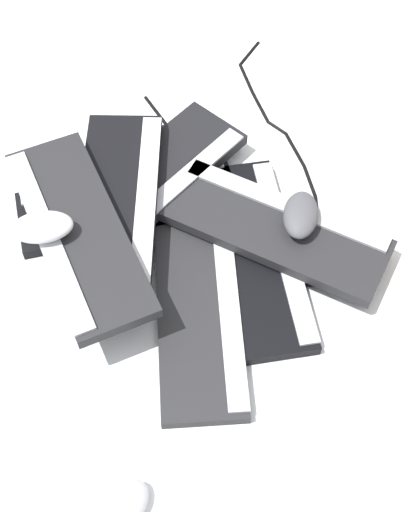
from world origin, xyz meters
TOP-DOWN VIEW (x-y plane):
  - ground_plane at (0.00, 0.00)m, footprint 3.20×3.20m
  - keyboard_0 at (0.12, 0.03)m, footprint 0.23×0.46m
  - keyboard_1 at (-0.07, 0.23)m, footprint 0.45×0.20m
  - keyboard_2 at (-0.02, -0.05)m, footprint 0.27×0.46m
  - keyboard_3 at (-0.02, 0.24)m, footprint 0.46×0.34m
  - keyboard_4 at (0.17, 0.05)m, footprint 0.41×0.43m
  - keyboard_5 at (-0.10, 0.19)m, footprint 0.30×0.46m
  - keyboard_6 at (-0.19, 0.13)m, footprint 0.18×0.45m
  - mouse_0 at (-0.26, -0.34)m, footprint 0.13×0.11m
  - mouse_1 at (0.21, 0.04)m, footprint 0.11×0.13m
  - mouse_2 at (-0.25, 0.14)m, footprint 0.12×0.09m
  - mouse_3 at (0.04, 0.35)m, footprint 0.11×0.13m
  - cable_0 at (0.29, 0.27)m, footprint 0.12×0.68m
  - cable_1 at (0.06, 0.15)m, footprint 0.32×0.66m

SIDE VIEW (x-z plane):
  - ground_plane at x=0.00m, z-range 0.00..0.00m
  - cable_1 at x=0.06m, z-range 0.00..0.01m
  - cable_0 at x=0.29m, z-range 0.00..0.01m
  - keyboard_0 at x=0.12m, z-range 0.00..0.03m
  - keyboard_1 at x=-0.07m, z-range 0.00..0.03m
  - keyboard_2 at x=-0.02m, z-range 0.00..0.03m
  - mouse_0 at x=-0.26m, z-range 0.00..0.04m
  - mouse_3 at x=0.04m, z-range 0.00..0.04m
  - keyboard_3 at x=-0.02m, z-range 0.03..0.06m
  - keyboard_4 at x=0.17m, z-range 0.03..0.06m
  - keyboard_5 at x=-0.10m, z-range 0.06..0.09m
  - mouse_1 at x=0.21m, z-range 0.06..0.10m
  - keyboard_6 at x=-0.19m, z-range 0.09..0.12m
  - mouse_2 at x=-0.25m, z-range 0.12..0.16m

